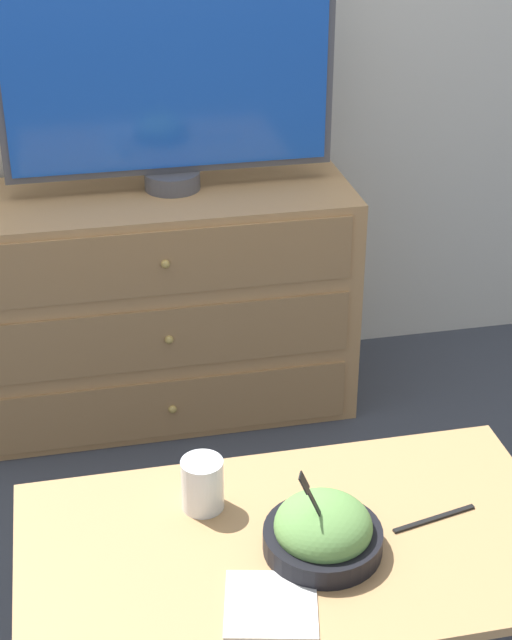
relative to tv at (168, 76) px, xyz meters
The scene contains 8 objects.
ground_plane 1.02m from the tv, 117.29° to the left, with size 12.00×12.00×0.00m, color #383D47.
dresser 0.66m from the tv, 151.18° to the right, with size 1.10×0.45×0.68m.
tv is the anchor object (origin of this frame).
coffee_table 1.36m from the tv, 87.44° to the right, with size 1.02×0.56×0.43m.
takeout_bowl 1.35m from the tv, 85.33° to the right, with size 0.22×0.22×0.18m.
drink_cup 1.20m from the tv, 94.96° to the right, with size 0.08×0.08×0.11m.
napkin 1.47m from the tv, 90.91° to the right, with size 0.19×0.19×0.00m.
knife 1.37m from the tv, 74.62° to the right, with size 0.18×0.05×0.01m.
Camera 1 is at (-0.19, -2.78, 1.66)m, focal length 55.00 mm.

